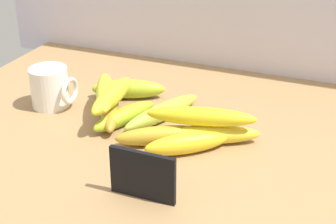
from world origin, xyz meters
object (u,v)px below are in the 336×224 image
Objects in this scene: banana_9 at (105,92)px; banana_1 at (208,134)px; banana_3 at (162,136)px; banana_0 at (186,143)px; banana_7 at (200,118)px; coffee_mug at (51,87)px; banana_6 at (125,116)px; banana_2 at (110,108)px; banana_4 at (163,112)px; banana_5 at (128,89)px; chalkboard_sign at (143,177)px; banana_8 at (112,95)px.

banana_1 is at bearing -5.47° from banana_9.
banana_1 is at bearing 27.20° from banana_3.
banana_7 reaches higher than banana_0.
banana_6 is (18.23, -1.56, -2.57)cm from coffee_mug.
banana_0 is 0.80× the size of banana_2.
banana_4 is 7.90cm from banana_6.
banana_7 reaches higher than banana_1.
banana_5 is at bearing 88.12° from banana_9.
banana_8 is at bearing 127.49° from chalkboard_sign.
coffee_mug is 16.91cm from banana_5.
coffee_mug is at bearing 144.60° from chalkboard_sign.
banana_2 is at bearing 128.20° from chalkboard_sign.
chalkboard_sign is 20.98cm from banana_1.
banana_8 is (-2.81, 0.44, 3.86)cm from banana_6.
banana_4 is at bearing 105.86° from chalkboard_sign.
banana_3 is (-5.33, 1.13, -0.08)cm from banana_0.
banana_0 is 0.78× the size of banana_1.
banana_7 reaches higher than banana_2.
chalkboard_sign is 27.31cm from banana_8.
banana_0 is at bearing -115.34° from banana_1.
banana_7 is (10.12, -6.15, 3.65)cm from banana_4.
banana_2 is (13.99, 0.15, -2.47)cm from coffee_mug.
banana_8 is (-12.93, 5.14, 3.79)cm from banana_3.
banana_3 is at bearing -22.20° from banana_9.
banana_4 is at bearing 6.87° from coffee_mug.
banana_1 is at bearing -3.19° from banana_8.
banana_5 reaches higher than banana_3.
banana_1 is (2.42, 5.11, -0.10)cm from banana_0.
banana_3 is 0.99× the size of banana_9.
banana_4 is 13.12cm from banana_5.
banana_5 is at bearing 132.55° from banana_3.
coffee_mug reaches higher than banana_9.
chalkboard_sign is 0.64× the size of banana_8.
banana_6 is 0.89× the size of banana_9.
banana_3 is (28.35, -6.26, -2.50)cm from coffee_mug.
banana_7 is (-1.28, -0.90, 3.60)cm from banana_1.
banana_3 is at bearing -24.92° from banana_6.
banana_3 is at bearing -21.67° from banana_8.
banana_7 is at bearing 74.88° from banana_0.
banana_6 is at bearing 155.08° from banana_3.
banana_2 is 1.12× the size of banana_3.
coffee_mug reaches higher than banana_5.
coffee_mug reaches higher than banana_7.
banana_9 reaches higher than banana_6.
banana_5 is at bearing 148.48° from banana_7.
banana_7 reaches higher than banana_5.
chalkboard_sign reaches higher than banana_0.
coffee_mug is 15.52cm from banana_8.
chalkboard_sign is 19.83cm from banana_7.
coffee_mug is at bearing 175.11° from banana_6.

